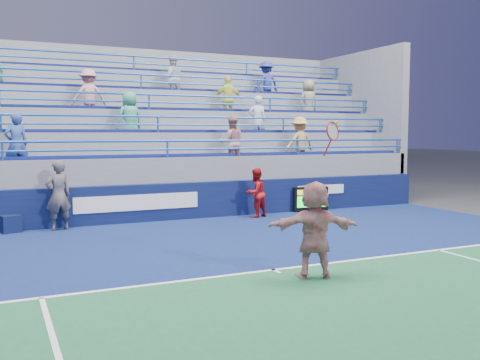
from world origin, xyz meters
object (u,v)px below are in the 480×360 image
tennis_player (315,230)px  line_judge (58,195)px  judge_chair (10,223)px  ball_girl (256,193)px  serve_speed_board (311,199)px

tennis_player → line_judge: (-3.62, 6.82, 0.06)m
judge_chair → tennis_player: size_ratio=0.29×
line_judge → ball_girl: bearing=163.2°
judge_chair → serve_speed_board: bearing=-0.7°
judge_chair → tennis_player: (4.81, -7.01, 0.61)m
serve_speed_board → ball_girl: bearing=-172.2°
judge_chair → ball_girl: bearing=-3.3°
serve_speed_board → judge_chair: size_ratio=1.45×
judge_chair → tennis_player: bearing=-55.6°
serve_speed_board → ball_girl: size_ratio=0.79×
line_judge → judge_chair: bearing=-23.4°
tennis_player → line_judge: size_ratio=1.49×
serve_speed_board → line_judge: line_judge is taller
serve_speed_board → line_judge: size_ratio=0.64×
judge_chair → line_judge: line_judge is taller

